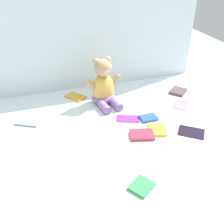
{
  "coord_description": "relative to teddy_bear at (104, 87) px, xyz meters",
  "views": [
    {
      "loc": [
        -0.35,
        -1.22,
        0.83
      ],
      "look_at": [
        0.01,
        -0.1,
        0.1
      ],
      "focal_mm": 42.11,
      "sensor_mm": 36.0,
      "label": 1
    }
  ],
  "objects": [
    {
      "name": "book_case_1",
      "position": [
        0.52,
        -0.02,
        -0.1
      ],
      "size": [
        0.15,
        0.15,
        0.02
      ],
      "primitive_type": "cube",
      "rotation": [
        0.0,
        0.0,
        5.44
      ],
      "color": "#533E45",
      "rests_on": "ground_plane"
    },
    {
      "name": "book_case_6",
      "position": [
        0.35,
        -0.45,
        -0.11
      ],
      "size": [
        0.17,
        0.16,
        0.01
      ],
      "primitive_type": "cube",
      "rotation": [
        0.0,
        0.0,
        0.91
      ],
      "color": "black",
      "rests_on": "ground_plane"
    },
    {
      "name": "ground_plane",
      "position": [
        -0.05,
        -0.18,
        -0.11
      ],
      "size": [
        3.2,
        3.2,
        0.0
      ],
      "primitive_type": "plane",
      "color": "silver"
    },
    {
      "name": "book_case_8",
      "position": [
        0.08,
        -0.23,
        -0.11
      ],
      "size": [
        0.15,
        0.11,
        0.01
      ],
      "primitive_type": "cube",
      "rotation": [
        0.0,
        0.0,
        1.21
      ],
      "color": "#872D8E",
      "rests_on": "ground_plane"
    },
    {
      "name": "book_case_4",
      "position": [
        0.19,
        -0.26,
        -0.1
      ],
      "size": [
        0.1,
        0.07,
        0.02
      ],
      "primitive_type": "cube",
      "rotation": [
        0.0,
        0.0,
        4.72
      ],
      "color": "#2B58B6",
      "rests_on": "ground_plane"
    },
    {
      "name": "backdrop_drape",
      "position": [
        -0.05,
        0.27,
        0.27
      ],
      "size": [
        1.59,
        0.03,
        0.77
      ],
      "primitive_type": "cube",
      "color": "silver",
      "rests_on": "ground_plane"
    },
    {
      "name": "book_case_7",
      "position": [
        -0.05,
        -0.72,
        -0.1
      ],
      "size": [
        0.12,
        0.12,
        0.01
      ],
      "primitive_type": "cube",
      "rotation": [
        0.0,
        0.0,
        5.31
      ],
      "color": "green",
      "rests_on": "ground_plane"
    },
    {
      "name": "book_case_2",
      "position": [
        -0.16,
        0.12,
        -0.1
      ],
      "size": [
        0.14,
        0.15,
        0.01
      ],
      "primitive_type": "cube",
      "rotation": [
        0.0,
        0.0,
        0.68
      ],
      "color": "gold",
      "rests_on": "ground_plane"
    },
    {
      "name": "book_case_3",
      "position": [
        -0.47,
        -0.09,
        -0.1
      ],
      "size": [
        0.16,
        0.13,
        0.01
      ],
      "primitive_type": "cube",
      "rotation": [
        0.0,
        0.0,
        4.23
      ],
      "color": "#8BA3CB",
      "rests_on": "ground_plane"
    },
    {
      "name": "book_case_9",
      "position": [
        0.09,
        -0.4,
        -0.1
      ],
      "size": [
        0.14,
        0.12,
        0.02
      ],
      "primitive_type": "cube",
      "rotation": [
        0.0,
        0.0,
        1.33
      ],
      "color": "#D22F45",
      "rests_on": "ground_plane"
    },
    {
      "name": "book_case_0",
      "position": [
        0.45,
        -0.18,
        -0.11
      ],
      "size": [
        0.15,
        0.15,
        0.01
      ],
      "primitive_type": "cube",
      "rotation": [
        0.0,
        0.0,
        2.39
      ],
      "color": "#AD7B90",
      "rests_on": "ground_plane"
    },
    {
      "name": "teddy_bear",
      "position": [
        0.0,
        0.0,
        0.0
      ],
      "size": [
        0.25,
        0.23,
        0.29
      ],
      "rotation": [
        0.0,
        0.0,
        0.15
      ],
      "color": "#E5B24C",
      "rests_on": "ground_plane"
    },
    {
      "name": "book_case_5",
      "position": [
        0.19,
        -0.38,
        -0.1
      ],
      "size": [
        0.12,
        0.13,
        0.01
      ],
      "primitive_type": "cube",
      "rotation": [
        0.0,
        0.0,
        2.81
      ],
      "color": "yellow",
      "rests_on": "ground_plane"
    }
  ]
}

